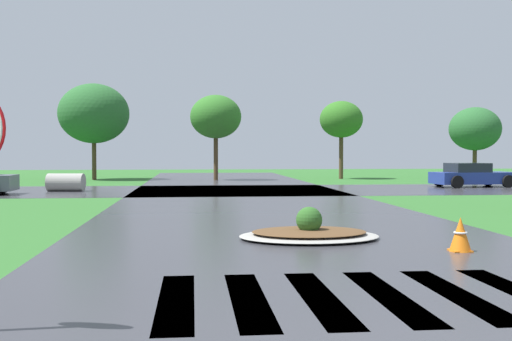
{
  "coord_description": "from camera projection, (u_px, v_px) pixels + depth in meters",
  "views": [
    {
      "loc": [
        -2.04,
        -3.88,
        1.86
      ],
      "look_at": [
        -0.49,
        11.42,
        1.38
      ],
      "focal_mm": 43.85,
      "sensor_mm": 36.0,
      "label": 1
    }
  ],
  "objects": [
    {
      "name": "asphalt_roadway",
      "position": [
        284.0,
        233.0,
        14.06
      ],
      "size": [
        9.63,
        80.0,
        0.01
      ],
      "primitive_type": "cube",
      "color": "#35353A",
      "rests_on": "ground"
    },
    {
      "name": "asphalt_cross_road",
      "position": [
        236.0,
        190.0,
        29.68
      ],
      "size": [
        90.0,
        8.67,
        0.01
      ],
      "primitive_type": "cube",
      "color": "#35353A",
      "rests_on": "ground"
    },
    {
      "name": "crosswalk_stripes",
      "position": [
        354.0,
        296.0,
        7.96
      ],
      "size": [
        4.95,
        3.11,
        0.01
      ],
      "color": "white",
      "rests_on": "ground"
    },
    {
      "name": "median_island",
      "position": [
        309.0,
        233.0,
        13.23
      ],
      "size": [
        2.98,
        2.27,
        0.68
      ],
      "color": "#9E9B93",
      "rests_on": "ground"
    },
    {
      "name": "car_blue_compact",
      "position": [
        472.0,
        176.0,
        32.42
      ],
      "size": [
        4.34,
        2.38,
        1.25
      ],
      "rotation": [
        0.0,
        0.0,
        0.1
      ],
      "color": "navy",
      "rests_on": "ground"
    },
    {
      "name": "drainage_pipe_stack",
      "position": [
        66.0,
        182.0,
        28.91
      ],
      "size": [
        1.75,
        1.04,
        0.83
      ],
      "color": "#9E9B93",
      "rests_on": "ground"
    },
    {
      "name": "traffic_cone",
      "position": [
        460.0,
        235.0,
        11.54
      ],
      "size": [
        0.41,
        0.41,
        0.64
      ],
      "color": "orange",
      "rests_on": "ground"
    },
    {
      "name": "background_treeline",
      "position": [
        158.0,
        120.0,
        40.17
      ],
      "size": [
        44.29,
        6.07,
        6.25
      ],
      "color": "#4C3823",
      "rests_on": "ground"
    }
  ]
}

